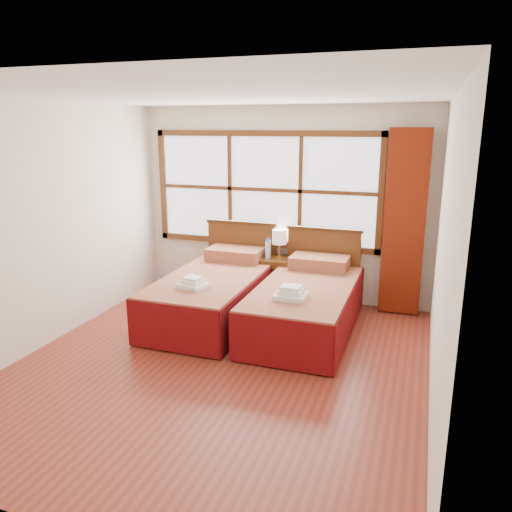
% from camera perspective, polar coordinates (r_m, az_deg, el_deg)
% --- Properties ---
extents(floor, '(4.50, 4.50, 0.00)m').
position_cam_1_polar(floor, '(5.15, -4.17, -12.33)').
color(floor, maroon).
rests_on(floor, ground).
extents(ceiling, '(4.50, 4.50, 0.00)m').
position_cam_1_polar(ceiling, '(4.60, -4.80, 17.90)').
color(ceiling, white).
rests_on(ceiling, wall_back).
extents(wall_back, '(4.00, 0.00, 4.00)m').
position_cam_1_polar(wall_back, '(6.80, 3.11, 5.87)').
color(wall_back, silver).
rests_on(wall_back, floor).
extents(wall_left, '(0.00, 4.50, 4.50)m').
position_cam_1_polar(wall_left, '(5.79, -22.98, 3.19)').
color(wall_left, silver).
rests_on(wall_left, floor).
extents(wall_right, '(0.00, 4.50, 4.50)m').
position_cam_1_polar(wall_right, '(4.34, 20.57, -0.10)').
color(wall_right, silver).
rests_on(wall_right, floor).
extents(window, '(3.16, 0.06, 1.56)m').
position_cam_1_polar(window, '(6.81, 1.00, 7.60)').
color(window, white).
rests_on(window, wall_back).
extents(curtain, '(0.50, 0.16, 2.30)m').
position_cam_1_polar(curtain, '(6.43, 16.60, 3.60)').
color(curtain, maroon).
rests_on(curtain, wall_back).
extents(bed_left, '(1.09, 2.11, 1.06)m').
position_cam_1_polar(bed_left, '(6.25, -4.68, -4.18)').
color(bed_left, '#3B200C').
rests_on(bed_left, floor).
extents(bed_right, '(1.07, 2.09, 1.04)m').
position_cam_1_polar(bed_right, '(5.90, 5.79, -5.41)').
color(bed_right, '#3B200C').
rests_on(bed_right, floor).
extents(nightstand, '(0.46, 0.46, 0.62)m').
position_cam_1_polar(nightstand, '(6.79, 2.06, -2.71)').
color(nightstand, '#532D12').
rests_on(nightstand, floor).
extents(towels_left, '(0.35, 0.32, 0.13)m').
position_cam_1_polar(towels_left, '(5.68, -7.20, -3.10)').
color(towels_left, white).
rests_on(towels_left, bed_left).
extents(towels_right, '(0.34, 0.30, 0.14)m').
position_cam_1_polar(towels_right, '(5.32, 4.01, -4.28)').
color(towels_right, white).
rests_on(towels_right, bed_right).
extents(lamp, '(0.19, 0.19, 0.38)m').
position_cam_1_polar(lamp, '(6.69, 2.70, 2.10)').
color(lamp, gold).
rests_on(lamp, nightstand).
extents(bottle_near, '(0.07, 0.07, 0.27)m').
position_cam_1_polar(bottle_near, '(6.70, 1.43, 0.87)').
color(bottle_near, silver).
rests_on(bottle_near, nightstand).
extents(bottle_far, '(0.06, 0.06, 0.24)m').
position_cam_1_polar(bottle_far, '(6.65, 1.33, 0.67)').
color(bottle_far, silver).
rests_on(bottle_far, nightstand).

